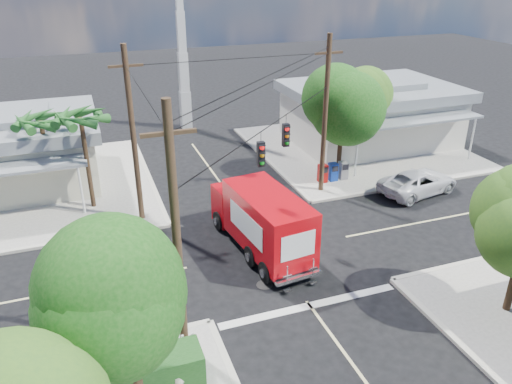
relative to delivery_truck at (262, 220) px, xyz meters
name	(u,v)px	position (x,y,z in m)	size (l,w,h in m)	color
ground	(270,251)	(0.34, -0.30, -1.57)	(120.00, 120.00, 0.00)	black
sidewalk_ne	(356,148)	(11.22, 10.57, -1.50)	(14.12, 14.12, 0.14)	gray
sidewalk_nw	(31,191)	(-10.54, 10.57, -1.50)	(14.12, 14.12, 0.14)	gray
road_markings	(283,268)	(0.34, -1.78, -1.56)	(32.00, 32.00, 0.01)	beige
building_ne	(371,112)	(12.84, 11.66, 0.75)	(11.80, 10.20, 4.50)	silver
building_nw	(5,150)	(-11.66, 12.16, 0.65)	(10.80, 10.20, 4.30)	beige
radio_tower	(183,57)	(0.84, 19.70, 4.07)	(0.80, 0.80, 17.00)	silver
tree_sw_front	(128,302)	(-6.65, -7.85, 2.76)	(3.88, 3.78, 6.03)	#422D1C
tree_ne_front	(344,103)	(7.55, 6.45, 3.20)	(4.21, 4.14, 6.66)	#422D1C
tree_ne_back	(362,100)	(10.15, 8.65, 2.62)	(3.77, 3.66, 5.82)	#422D1C
palm_nw_front	(81,120)	(-7.16, 7.20, 3.47)	(3.01, 3.08, 5.59)	#422D1C
palm_nw_back	(41,122)	(-9.16, 8.70, 3.10)	(3.01, 3.08, 5.19)	#422D1C
utility_poles	(226,150)	(-1.24, 1.30, 3.10)	(12.00, 10.68, 9.00)	#473321
picket_fence	(107,365)	(-7.46, -5.90, -0.89)	(5.94, 0.06, 1.00)	silver
hedge_sw	(102,384)	(-7.66, -6.70, -0.88)	(6.20, 1.20, 1.10)	#164215
vending_boxes	(333,172)	(6.84, 5.90, -0.88)	(1.90, 0.50, 1.10)	#9F0C0A
delivery_truck	(262,220)	(0.00, 0.00, 0.00)	(3.02, 7.34, 3.09)	black
parked_car	(418,182)	(10.80, 2.85, -0.88)	(2.29, 4.97, 1.38)	silver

